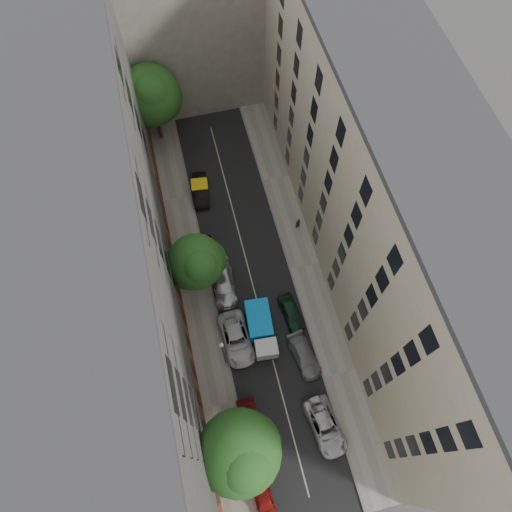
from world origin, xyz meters
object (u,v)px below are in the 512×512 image
object	(u,v)px
tree_mid	(198,263)
car_left_4	(208,254)
car_right_0	(325,427)
car_right_2	(291,313)
tarp_truck	(261,329)
car_left_3	(223,284)
tree_near	(241,453)
lamp_post	(223,352)
tree_far	(151,97)
pedestrian	(298,223)
car_left_5	(201,190)
car_left_2	(236,339)
car_right_1	(304,356)
car_left_0	(264,499)
car_left_1	(251,426)

from	to	relation	value
tree_mid	car_left_4	bearing A→B (deg)	70.04
car_right_0	car_right_2	xyz separation A→B (m)	(0.00, 10.40, -0.04)
tarp_truck	car_left_3	size ratio (longest dim) A/B	1.05
tarp_truck	tree_near	distance (m)	11.76
lamp_post	tree_far	bearing A→B (deg)	93.25
car_left_4	lamp_post	bearing A→B (deg)	-93.04
car_right_2	pedestrian	xyz separation A→B (m)	(3.28, 9.05, 0.25)
car_left_5	tree_near	xyz separation A→B (m)	(-1.63, -26.54, 5.38)
lamp_post	pedestrian	world-z (taller)	lamp_post
car_left_3	car_left_4	bearing A→B (deg)	105.34
car_left_2	lamp_post	bearing A→B (deg)	-132.91
car_right_2	car_left_2	bearing A→B (deg)	-174.71
tree_far	lamp_post	size ratio (longest dim) A/B	1.61
tarp_truck	pedestrian	size ratio (longest dim) A/B	3.51
car_left_2	car_right_2	world-z (taller)	car_left_2
lamp_post	tree_mid	bearing A→B (deg)	93.64
car_right_1	pedestrian	xyz separation A→B (m)	(3.28, 13.25, 0.27)
car_right_0	pedestrian	bearing A→B (deg)	73.16
car_left_4	tree_mid	world-z (taller)	tree_mid
car_left_5	pedestrian	distance (m)	11.09
car_right_2	tree_far	world-z (taller)	tree_far
tree_far	lamp_post	world-z (taller)	tree_far
car_left_4	car_right_2	size ratio (longest dim) A/B	1.02
car_left_3	car_right_1	distance (m)	10.26
pedestrian	car_right_2	bearing A→B (deg)	52.60
car_left_2	tree_far	bearing A→B (deg)	93.80
car_left_4	lamp_post	size ratio (longest dim) A/B	0.67
tarp_truck	tree_near	world-z (taller)	tree_near
tarp_truck	car_left_2	size ratio (longest dim) A/B	1.00
lamp_post	car_left_3	bearing A→B (deg)	79.09
tarp_truck	car_right_0	distance (m)	9.97
car_left_4	car_right_0	xyz separation A→B (m)	(6.40, -18.40, 0.03)
car_right_1	car_left_3	bearing A→B (deg)	113.40
tarp_truck	car_left_4	xyz separation A→B (m)	(-3.17, 8.99, -0.66)
car_left_0	car_left_2	xyz separation A→B (m)	(0.80, 13.20, 0.10)
car_right_2	tree_near	bearing A→B (deg)	-130.55
car_right_0	car_left_2	bearing A→B (deg)	114.05
car_right_0	car_right_1	xyz separation A→B (m)	(0.00, 6.20, -0.06)
tarp_truck	car_right_0	size ratio (longest dim) A/B	1.06
car_left_1	car_left_4	world-z (taller)	car_left_1
tarp_truck	car_left_1	world-z (taller)	tarp_truck
pedestrian	lamp_post	bearing A→B (deg)	31.72
tree_mid	lamp_post	bearing A→B (deg)	-86.36
car_right_1	car_right_2	xyz separation A→B (m)	(0.00, 4.20, 0.02)
car_left_2	tree_near	bearing A→B (deg)	-102.73
car_left_1	pedestrian	bearing A→B (deg)	60.94
car_left_3	pedestrian	bearing A→B (deg)	30.46
pedestrian	car_right_0	bearing A→B (deg)	62.94
car_left_0	car_right_0	distance (m)	7.55
car_left_2	tree_mid	size ratio (longest dim) A/B	0.69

